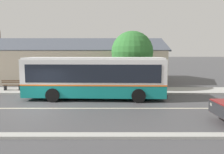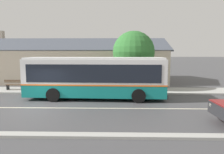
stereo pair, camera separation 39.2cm
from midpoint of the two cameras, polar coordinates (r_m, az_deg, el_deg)
ground_plane at (r=14.92m, az=-17.96°, el=-7.67°), size 300.00×300.00×0.00m
sidewalk_far at (r=20.53m, az=-12.41°, el=-3.44°), size 60.00×3.00×0.15m
lane_divider_stripe at (r=14.91m, az=-17.96°, el=-7.66°), size 60.00×0.16×0.01m
community_building at (r=28.73m, az=-14.18°, el=3.14°), size 27.43×9.82×6.32m
transit_bus at (r=16.70m, az=-3.72°, el=0.09°), size 10.66×3.02×3.18m
bench_by_building at (r=21.73m, az=-23.61°, el=-1.98°), size 1.66×0.51×0.94m
street_tree_primary at (r=20.41m, az=6.32°, el=6.20°), size 3.86×3.86×5.52m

